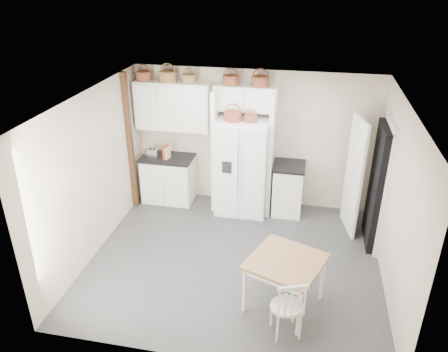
# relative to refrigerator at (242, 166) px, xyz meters

# --- Properties ---
(floor) EXTENTS (4.50, 4.50, 0.00)m
(floor) POSITION_rel_refrigerator_xyz_m (0.15, -1.60, -0.90)
(floor) COLOR #29292B
(floor) RESTS_ON ground
(ceiling) EXTENTS (4.50, 4.50, 0.00)m
(ceiling) POSITION_rel_refrigerator_xyz_m (0.15, -1.60, 1.70)
(ceiling) COLOR white
(ceiling) RESTS_ON wall_back
(wall_back) EXTENTS (4.50, 0.00, 4.50)m
(wall_back) POSITION_rel_refrigerator_xyz_m (0.15, 0.40, 0.40)
(wall_back) COLOR #C3B195
(wall_back) RESTS_ON floor
(wall_left) EXTENTS (0.00, 4.00, 4.00)m
(wall_left) POSITION_rel_refrigerator_xyz_m (-2.10, -1.60, 0.40)
(wall_left) COLOR #C3B195
(wall_left) RESTS_ON floor
(wall_right) EXTENTS (0.00, 4.00, 4.00)m
(wall_right) POSITION_rel_refrigerator_xyz_m (2.40, -1.60, 0.40)
(wall_right) COLOR #C3B195
(wall_right) RESTS_ON floor
(refrigerator) EXTENTS (0.93, 0.75, 1.80)m
(refrigerator) POSITION_rel_refrigerator_xyz_m (0.00, 0.00, 0.00)
(refrigerator) COLOR white
(refrigerator) RESTS_ON floor
(base_cab_left) EXTENTS (0.96, 0.60, 0.89)m
(base_cab_left) POSITION_rel_refrigerator_xyz_m (-1.48, 0.10, -0.46)
(base_cab_left) COLOR white
(base_cab_left) RESTS_ON floor
(base_cab_right) EXTENTS (0.53, 0.63, 0.93)m
(base_cab_right) POSITION_rel_refrigerator_xyz_m (0.85, 0.10, -0.44)
(base_cab_right) COLOR white
(base_cab_right) RESTS_ON floor
(dining_table) EXTENTS (1.17, 1.17, 0.75)m
(dining_table) POSITION_rel_refrigerator_xyz_m (0.99, -2.47, -0.52)
(dining_table) COLOR brown
(dining_table) RESTS_ON floor
(windsor_chair) EXTENTS (0.52, 0.50, 0.86)m
(windsor_chair) POSITION_rel_refrigerator_xyz_m (1.05, -2.97, -0.47)
(windsor_chair) COLOR white
(windsor_chair) RESTS_ON floor
(counter_left) EXTENTS (1.00, 0.64, 0.04)m
(counter_left) POSITION_rel_refrigerator_xyz_m (-1.48, 0.10, 0.01)
(counter_left) COLOR black
(counter_left) RESTS_ON base_cab_left
(counter_right) EXTENTS (0.57, 0.68, 0.04)m
(counter_right) POSITION_rel_refrigerator_xyz_m (0.85, 0.10, 0.05)
(counter_right) COLOR black
(counter_right) RESTS_ON base_cab_right
(toaster) EXTENTS (0.27, 0.18, 0.18)m
(toaster) POSITION_rel_refrigerator_xyz_m (-1.73, 0.01, 0.11)
(toaster) COLOR silver
(toaster) RESTS_ON counter_left
(cookbook_red) EXTENTS (0.07, 0.18, 0.26)m
(cookbook_red) POSITION_rel_refrigerator_xyz_m (-1.47, 0.02, 0.16)
(cookbook_red) COLOR red
(cookbook_red) RESTS_ON counter_left
(cookbook_cream) EXTENTS (0.07, 0.15, 0.23)m
(cookbook_cream) POSITION_rel_refrigerator_xyz_m (-1.43, 0.02, 0.14)
(cookbook_cream) COLOR beige
(cookbook_cream) RESTS_ON counter_left
(basket_upper_a) EXTENTS (0.28, 0.28, 0.16)m
(basket_upper_a) POSITION_rel_refrigerator_xyz_m (-1.87, 0.23, 1.53)
(basket_upper_a) COLOR brown
(basket_upper_a) RESTS_ON upper_cabinet
(basket_upper_b) EXTENTS (0.31, 0.31, 0.19)m
(basket_upper_b) POSITION_rel_refrigerator_xyz_m (-1.42, 0.23, 1.54)
(basket_upper_b) COLOR olive
(basket_upper_b) RESTS_ON upper_cabinet
(basket_upper_c) EXTENTS (0.25, 0.25, 0.15)m
(basket_upper_c) POSITION_rel_refrigerator_xyz_m (-1.02, 0.23, 1.52)
(basket_upper_c) COLOR olive
(basket_upper_c) RESTS_ON upper_cabinet
(basket_bridge_a) EXTENTS (0.29, 0.29, 0.16)m
(basket_bridge_a) POSITION_rel_refrigerator_xyz_m (-0.27, 0.23, 1.53)
(basket_bridge_a) COLOR brown
(basket_bridge_a) RESTS_ON bridge_cabinet
(basket_bridge_b) EXTENTS (0.30, 0.30, 0.17)m
(basket_bridge_b) POSITION_rel_refrigerator_xyz_m (0.24, 0.23, 1.53)
(basket_bridge_b) COLOR brown
(basket_bridge_b) RESTS_ON bridge_cabinet
(basket_fridge_a) EXTENTS (0.31, 0.31, 0.17)m
(basket_fridge_a) POSITION_rel_refrigerator_xyz_m (-0.17, -0.10, 0.98)
(basket_fridge_a) COLOR brown
(basket_fridge_a) RESTS_ON refrigerator
(basket_fridge_b) EXTENTS (0.23, 0.23, 0.12)m
(basket_fridge_b) POSITION_rel_refrigerator_xyz_m (0.14, -0.10, 0.96)
(basket_fridge_b) COLOR brown
(basket_fridge_b) RESTS_ON refrigerator
(upper_cabinet) EXTENTS (1.40, 0.34, 0.90)m
(upper_cabinet) POSITION_rel_refrigerator_xyz_m (-1.35, 0.23, 1.00)
(upper_cabinet) COLOR white
(upper_cabinet) RESTS_ON wall_back
(bridge_cabinet) EXTENTS (1.12, 0.34, 0.45)m
(bridge_cabinet) POSITION_rel_refrigerator_xyz_m (-0.00, 0.23, 1.22)
(bridge_cabinet) COLOR white
(bridge_cabinet) RESTS_ON wall_back
(fridge_panel_left) EXTENTS (0.08, 0.60, 2.30)m
(fridge_panel_left) POSITION_rel_refrigerator_xyz_m (-0.51, 0.10, 0.25)
(fridge_panel_left) COLOR white
(fridge_panel_left) RESTS_ON floor
(fridge_panel_right) EXTENTS (0.08, 0.60, 2.30)m
(fridge_panel_right) POSITION_rel_refrigerator_xyz_m (0.51, 0.10, 0.25)
(fridge_panel_right) COLOR white
(fridge_panel_right) RESTS_ON floor
(trim_post) EXTENTS (0.09, 0.09, 2.60)m
(trim_post) POSITION_rel_refrigerator_xyz_m (-2.05, -0.25, 0.40)
(trim_post) COLOR #351A12
(trim_post) RESTS_ON floor
(doorway_void) EXTENTS (0.18, 0.85, 2.05)m
(doorway_void) POSITION_rel_refrigerator_xyz_m (2.31, -0.60, 0.12)
(doorway_void) COLOR black
(doorway_void) RESTS_ON floor
(door_slab) EXTENTS (0.21, 0.79, 2.05)m
(door_slab) POSITION_rel_refrigerator_xyz_m (1.95, -0.27, 0.12)
(door_slab) COLOR white
(door_slab) RESTS_ON floor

